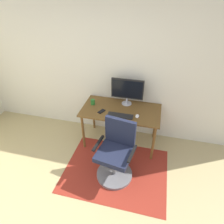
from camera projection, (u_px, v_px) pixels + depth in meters
wall_back at (106, 69)px, 3.51m from camera, size 6.00×0.10×2.60m
area_rug at (116, 170)px, 3.26m from camera, size 1.67×1.28×0.01m
desk at (121, 113)px, 3.45m from camera, size 1.37×0.71×0.76m
monitor at (127, 90)px, 3.40m from camera, size 0.57×0.18×0.48m
keyboard at (120, 116)px, 3.24m from camera, size 0.43×0.13×0.02m
computer_mouse at (137, 116)px, 3.21m from camera, size 0.06×0.10×0.03m
coffee_cup at (93, 102)px, 3.52m from camera, size 0.08×0.08×0.10m
cell_phone at (101, 111)px, 3.35m from camera, size 0.12×0.16×0.01m
office_chair at (116, 155)px, 2.99m from camera, size 0.62×0.57×0.99m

